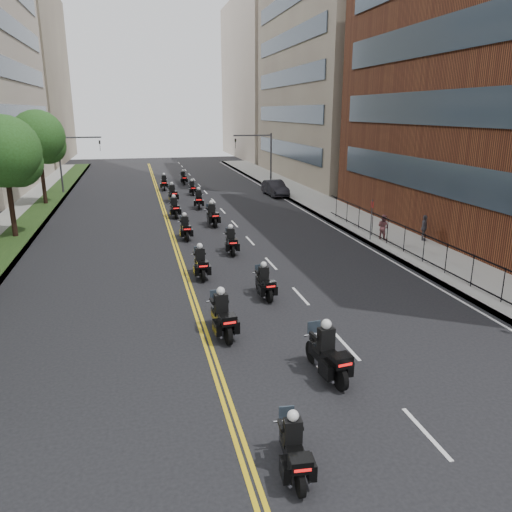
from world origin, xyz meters
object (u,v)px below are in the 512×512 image
Objects in this scene: motorcycle_5 at (231,242)px; motorcycle_12 at (164,183)px; motorcycle_2 at (222,317)px; motorcycle_3 at (264,284)px; motorcycle_7 at (212,216)px; parked_sedan at (275,188)px; motorcycle_9 at (199,200)px; motorcycle_6 at (185,229)px; motorcycle_13 at (183,178)px; motorcycle_11 at (192,189)px; pedestrian_b at (383,227)px; motorcycle_4 at (201,264)px; motorcycle_1 at (328,355)px; pedestrian_c at (424,228)px; motorcycle_10 at (172,194)px; motorcycle_8 at (174,208)px; motorcycle_0 at (294,450)px.

motorcycle_5 is 25.12m from motorcycle_12.
motorcycle_3 is (2.44, 3.37, -0.09)m from motorcycle_2.
parked_sedan is (7.84, 11.59, 0.02)m from motorcycle_7.
motorcycle_7 is 1.04× the size of motorcycle_12.
motorcycle_5 is 14.09m from motorcycle_9.
motorcycle_6 is 1.05× the size of motorcycle_13.
motorcycle_11 is (2.41, 17.26, -0.06)m from motorcycle_6.
pedestrian_b is at bearing 5.44° from motorcycle_5.
motorcycle_2 is 1.14× the size of motorcycle_3.
parked_sedan is (10.12, 22.77, 0.06)m from motorcycle_4.
motorcycle_1 is 1.15× the size of motorcycle_3.
motorcycle_12 is at bearing 1.03° from pedestrian_b.
motorcycle_12 is (0.10, 35.63, -0.03)m from motorcycle_2.
motorcycle_1 is 1.01× the size of motorcycle_2.
motorcycle_1 is at bearing 169.43° from pedestrian_c.
motorcycle_10 is at bearing 67.15° from pedestrian_c.
motorcycle_10 reaches higher than motorcycle_3.
motorcycle_2 reaches higher than motorcycle_13.
motorcycle_9 reaches higher than parked_sedan.
motorcycle_9 is at bearing -75.37° from motorcycle_12.
pedestrian_b is at bearing -18.48° from motorcycle_6.
parked_sedan is (10.11, -6.11, 0.04)m from motorcycle_12.
motorcycle_1 is at bearing 122.55° from pedestrian_b.
motorcycle_1 is 1.05× the size of motorcycle_8.
motorcycle_1 reaches higher than motorcycle_11.
motorcycle_3 is at bearing -56.24° from motorcycle_4.
parked_sedan is at bearing -0.05° from motorcycle_10.
motorcycle_5 is 0.95× the size of motorcycle_10.
motorcycle_1 is 1.19× the size of motorcycle_11.
motorcycle_8 reaches higher than motorcycle_13.
motorcycle_4 is at bearing 83.99° from motorcycle_2.
motorcycle_2 is 1.03× the size of motorcycle_8.
motorcycle_13 is 29.87m from pedestrian_b.
motorcycle_4 is at bearing -97.21° from motorcycle_11.
motorcycle_0 is 1.32× the size of pedestrian_c.
motorcycle_5 is 4.51m from motorcycle_6.
motorcycle_8 is 3.94m from motorcycle_9.
motorcycle_9 is at bearing -151.50° from parked_sedan.
motorcycle_6 is at bearing 90.37° from motorcycle_1.
motorcycle_0 is 46.86m from motorcycle_13.
motorcycle_9 is 1.01× the size of motorcycle_10.
motorcycle_4 is 7.80m from motorcycle_6.
motorcycle_10 is at bearing 83.42° from motorcycle_8.
motorcycle_11 is at bearing 79.92° from motorcycle_6.
motorcycle_12 is at bearing 86.29° from motorcycle_1.
motorcycle_8 is at bearing -117.82° from motorcycle_9.
motorcycle_8 is 1.14× the size of motorcycle_11.
motorcycle_8 reaches higher than parked_sedan.
motorcycle_3 is at bearing -80.49° from motorcycle_6.
parked_sedan is at bearing -19.27° from pedestrian_b.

